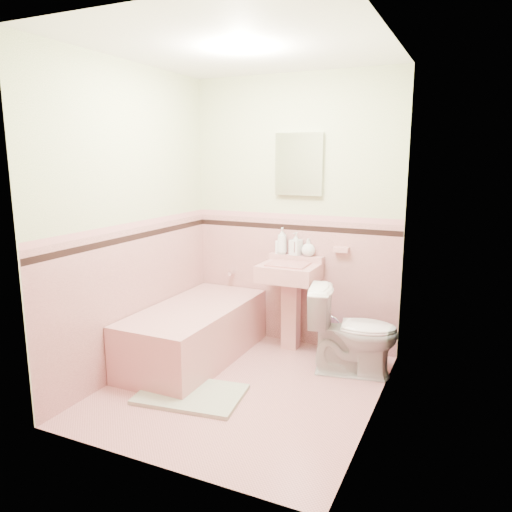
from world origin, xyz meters
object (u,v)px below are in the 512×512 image
at_px(shoe, 181,387).
at_px(medicine_cabinet, 299,164).
at_px(bathtub, 195,334).
at_px(soap_bottle_right, 308,247).
at_px(bucket, 329,339).
at_px(toilet, 353,331).
at_px(sink, 289,308).
at_px(soap_bottle_mid, 296,244).
at_px(soap_bottle_left, 282,241).

bearing_deg(shoe, medicine_cabinet, 76.69).
height_order(bathtub, soap_bottle_right, soap_bottle_right).
distance_m(medicine_cabinet, bucket, 1.63).
xyz_separation_m(soap_bottle_right, toilet, (0.54, -0.43, -0.58)).
distance_m(toilet, bucket, 0.56).
bearing_deg(shoe, sink, 73.83).
height_order(sink, medicine_cabinet, medicine_cabinet).
distance_m(bathtub, shoe, 0.70).
height_order(soap_bottle_right, toilet, soap_bottle_right).
bearing_deg(bucket, medicine_cabinet, 169.24).
xyz_separation_m(sink, toilet, (0.66, -0.25, -0.04)).
height_order(soap_bottle_mid, shoe, soap_bottle_mid).
distance_m(bucket, shoe, 1.52).
bearing_deg(shoe, soap_bottle_left, 82.09).
bearing_deg(medicine_cabinet, soap_bottle_mid, -102.15).
xyz_separation_m(bathtub, toilet, (1.34, 0.28, 0.14)).
relative_size(bathtub, sink, 1.84).
relative_size(bathtub, medicine_cabinet, 2.69).
bearing_deg(shoe, bucket, 63.25).
bearing_deg(medicine_cabinet, sink, -90.00).
relative_size(toilet, shoe, 5.49).
xyz_separation_m(sink, soap_bottle_right, (0.12, 0.18, 0.54)).
relative_size(medicine_cabinet, soap_bottle_right, 3.45).
distance_m(sink, toilet, 0.71).
xyz_separation_m(bathtub, medicine_cabinet, (0.68, 0.74, 1.47)).
height_order(soap_bottle_mid, bucket, soap_bottle_mid).
relative_size(soap_bottle_left, shoe, 1.86).
bearing_deg(toilet, soap_bottle_right, 40.88).
relative_size(bathtub, soap_bottle_left, 6.04).
relative_size(toilet, bucket, 3.31).
bearing_deg(soap_bottle_mid, sink, -87.94).
bearing_deg(sink, medicine_cabinet, 90.00).
xyz_separation_m(soap_bottle_mid, bucket, (0.36, -0.04, -0.87)).
distance_m(soap_bottle_right, bucket, 0.87).
bearing_deg(toilet, shoe, 119.30).
bearing_deg(toilet, sink, 58.49).
xyz_separation_m(medicine_cabinet, soap_bottle_left, (-0.14, -0.03, -0.71)).
height_order(bathtub, sink, sink).
relative_size(medicine_cabinet, soap_bottle_mid, 2.63).
relative_size(sink, soap_bottle_mid, 3.84).
bearing_deg(bathtub, soap_bottle_mid, 46.51).
xyz_separation_m(bathtub, soap_bottle_right, (0.80, 0.71, 0.73)).
height_order(medicine_cabinet, soap_bottle_mid, medicine_cabinet).
bearing_deg(toilet, bucket, 27.48).
bearing_deg(soap_bottle_left, medicine_cabinet, 11.75).
xyz_separation_m(toilet, bucket, (-0.31, 0.39, -0.25)).
relative_size(bathtub, shoe, 11.27).
xyz_separation_m(medicine_cabinet, soap_bottle_right, (0.12, -0.03, -0.75)).
bearing_deg(sink, shoe, -110.00).
relative_size(medicine_cabinet, toilet, 0.76).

